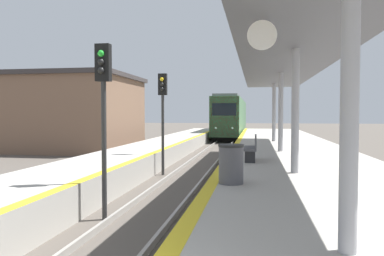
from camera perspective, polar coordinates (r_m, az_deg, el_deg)
name	(u,v)px	position (r m, az deg, el deg)	size (l,w,h in m)	color
train	(232,117)	(43.52, 6.12, 1.70)	(2.61, 22.42, 4.38)	black
signal_near	(103,97)	(9.35, -13.36, 4.60)	(0.36, 0.31, 4.29)	#2D2D2D
signal_mid	(163,104)	(15.84, -4.49, 3.65)	(0.36, 0.31, 4.29)	#2D2D2D
station_canopy	(287,63)	(14.22, 14.25, 9.65)	(3.34, 24.85, 3.72)	#99999E
trash_bin	(231,164)	(9.11, 5.97, -5.46)	(0.63, 0.63, 0.95)	#4C4C51
bench	(252,147)	(13.57, 9.15, -2.92)	(0.44, 1.53, 0.92)	#4C4C51
station_building	(75,112)	(28.33, -17.43, 2.29)	(8.51, 8.25, 5.37)	brown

